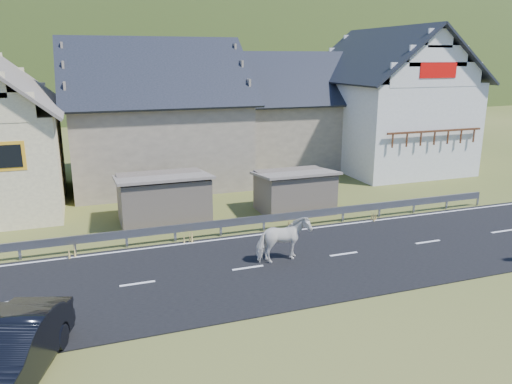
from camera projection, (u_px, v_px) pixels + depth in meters
name	position (u px, v px, depth m)	size (l,w,h in m)	color
ground	(248.00, 269.00, 18.41)	(160.00, 160.00, 0.00)	#444F1D
road	(248.00, 268.00, 18.41)	(60.00, 7.00, 0.04)	black
lane_markings	(248.00, 268.00, 18.40)	(60.00, 6.60, 0.01)	silver
guardrail	(221.00, 224.00, 21.62)	(28.10, 0.09, 0.75)	#93969B
shed_left	(163.00, 199.00, 23.40)	(4.30, 3.30, 2.40)	#6A5E4F
shed_right	(295.00, 192.00, 25.06)	(3.80, 2.90, 2.20)	#6A5E4F
house_stone_a	(154.00, 107.00, 30.53)	(10.80, 9.80, 8.90)	gray
house_stone_b	(291.00, 105.00, 35.67)	(9.80, 8.80, 8.10)	gray
house_white	(388.00, 94.00, 34.65)	(8.80, 10.80, 9.70)	silver
mountain	(110.00, 132.00, 189.05)	(440.00, 280.00, 260.00)	#243813
horse	(283.00, 240.00, 18.79)	(2.04, 0.93, 1.72)	silver
car	(8.00, 354.00, 11.80)	(1.63, 4.67, 1.54)	black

